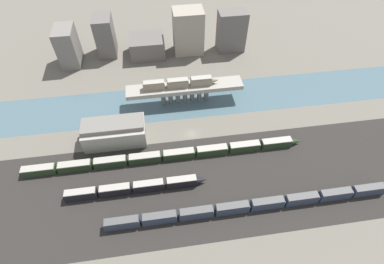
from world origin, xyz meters
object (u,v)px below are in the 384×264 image
object	(u,v)px
warehouse_building	(114,132)
train_yard_near	(253,205)
train_on_bridge	(180,83)
train_yard_far	(166,156)
train_yard_mid	(135,188)

from	to	relation	value
warehouse_building	train_yard_near	bearing A→B (deg)	-39.04
train_on_bridge	train_yard_near	world-z (taller)	train_on_bridge
train_on_bridge	warehouse_building	bearing A→B (deg)	-146.73
train_yard_far	train_yard_mid	bearing A→B (deg)	-133.39
train_yard_mid	warehouse_building	bearing A→B (deg)	106.40
train_on_bridge	train_yard_mid	xyz separation A→B (m)	(-20.87, -43.05, -8.60)
train_yard_far	warehouse_building	world-z (taller)	warehouse_building
warehouse_building	train_yard_far	bearing A→B (deg)	-32.91
train_on_bridge	train_yard_near	xyz separation A→B (m)	(17.39, -55.34, -8.57)
train_on_bridge	train_yard_far	world-z (taller)	train_on_bridge
train_yard_near	train_yard_mid	size ratio (longest dim) A/B	2.01
train_yard_near	train_yard_mid	world-z (taller)	train_yard_near
train_on_bridge	train_yard_far	xyz separation A→B (m)	(-9.19, -30.69, -8.88)
train_yard_mid	warehouse_building	distance (m)	25.79
train_yard_mid	train_on_bridge	bearing A→B (deg)	64.14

